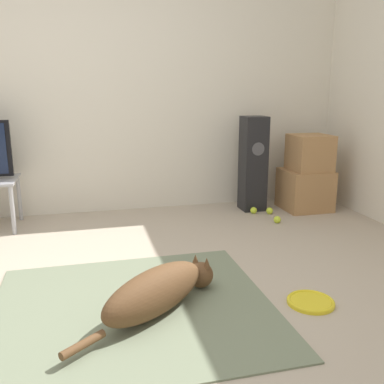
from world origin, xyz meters
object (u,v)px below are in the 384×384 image
Objects in this scene: tennis_ball_near_speaker at (254,210)px; tennis_ball_loose_on_carpet at (277,220)px; frisbee at (311,302)px; floor_speaker at (253,164)px; dog at (159,290)px; tennis_ball_by_boxes at (270,211)px; cardboard_box_lower at (305,190)px; cardboard_box_upper at (310,153)px.

tennis_ball_loose_on_carpet is at bearing -74.53° from tennis_ball_near_speaker.
frisbee is 2.05m from floor_speaker.
floor_speaker reaches higher than dog.
dog is at bearing -126.49° from tennis_ball_near_speaker.
frisbee is 1.82m from tennis_ball_by_boxes.
cardboard_box_lower is at bearing 12.13° from tennis_ball_by_boxes.
cardboard_box_upper reaches higher than tennis_ball_by_boxes.
cardboard_box_lower reaches higher than tennis_ball_near_speaker.
cardboard_box_lower is (0.95, 1.83, 0.19)m from frisbee.
floor_speaker is 14.30× the size of tennis_ball_near_speaker.
tennis_ball_by_boxes and tennis_ball_loose_on_carpet have the same top height.
tennis_ball_loose_on_carpet is at bearing -100.58° from tennis_ball_by_boxes.
tennis_ball_by_boxes is at bearing -64.19° from floor_speaker.
floor_speaker is (0.42, 1.95, 0.46)m from frisbee.
dog is 2.39× the size of cardboard_box_upper.
cardboard_box_lower is 1.21× the size of cardboard_box_upper.
tennis_ball_near_speaker is at bearing -105.32° from floor_speaker.
tennis_ball_loose_on_carpet is (-0.48, -0.38, -0.17)m from cardboard_box_lower.
frisbee is 4.11× the size of tennis_ball_by_boxes.
cardboard_box_upper is 0.57m from floor_speaker.
cardboard_box_lower is 0.60m from tennis_ball_near_speaker.
tennis_ball_near_speaker is 0.35m from tennis_ball_loose_on_carpet.
frisbee is at bearing -106.82° from tennis_ball_by_boxes.
dog is 2.27m from floor_speaker.
cardboard_box_upper is (0.97, 1.81, 0.57)m from frisbee.
floor_speaker reaches higher than tennis_ball_loose_on_carpet.
tennis_ball_by_boxes is (0.10, -0.21, -0.44)m from floor_speaker.
frisbee is 4.11× the size of tennis_ball_near_speaker.
floor_speaker is (-0.54, 0.14, -0.11)m from cardboard_box_upper.
floor_speaker is at bearing 166.92° from cardboard_box_lower.
floor_speaker reaches higher than tennis_ball_by_boxes.
tennis_ball_near_speaker is (-0.15, 0.05, 0.00)m from tennis_ball_by_boxes.
cardboard_box_upper is (0.02, -0.02, 0.38)m from cardboard_box_lower.
cardboard_box_lower reaches higher than tennis_ball_loose_on_carpet.
floor_speaker reaches higher than tennis_ball_near_speaker.
cardboard_box_lower reaches higher than frisbee.
frisbee is 0.29× the size of floor_speaker.
frisbee is at bearing -102.20° from floor_speaker.
dog is at bearing -124.93° from floor_speaker.
tennis_ball_by_boxes is (0.53, 1.74, 0.02)m from frisbee.
tennis_ball_near_speaker reaches higher than frisbee.
dog is 2.50m from cardboard_box_lower.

